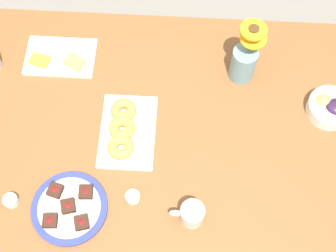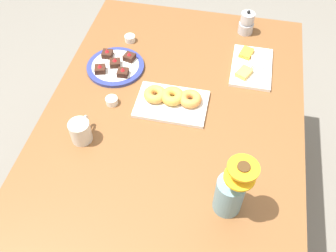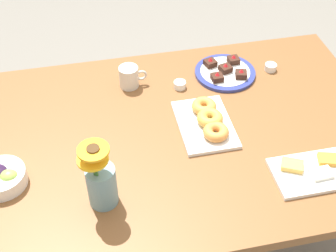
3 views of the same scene
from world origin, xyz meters
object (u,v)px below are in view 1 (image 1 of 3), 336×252
Objects in this scene: jam_cup_berry at (133,197)px; cheese_platter at (60,57)px; jam_cup_honey at (11,201)px; dining_table at (168,141)px; coffee_mug at (191,214)px; grape_bowl at (330,107)px; croissant_platter at (125,130)px; flower_vase at (244,61)px; dessert_plate at (69,208)px.

cheese_platter is at bearing -58.52° from jam_cup_berry.
jam_cup_honey is 1.00× the size of jam_cup_berry.
jam_cup_honey reaches higher than dining_table.
jam_cup_honey is at bearing 82.77° from cheese_platter.
grape_bowl is at bearing -138.99° from coffee_mug.
dining_table is 0.29m from jam_cup_berry.
croissant_platter is 5.83× the size of jam_cup_berry.
coffee_mug is at bearing 129.82° from croissant_platter.
croissant_platter is at bearing -78.36° from jam_cup_berry.
croissant_platter is at bearing 33.00° from flower_vase.
croissant_platter is 0.24m from jam_cup_berry.
dessert_plate is at bearing 44.24° from flower_vase.
dining_table is 10.19× the size of grape_bowl.
flower_vase is at bearing -135.94° from dining_table.
jam_cup_berry is 0.19× the size of flower_vase.
dessert_plate is (0.87, 0.41, -0.02)m from grape_bowl.
jam_cup_honey is at bearing 20.39° from grape_bowl.
jam_cup_honey is at bearing 5.07° from jam_cup_berry.
grape_bowl is 0.56× the size of croissant_platter.
croissant_platter is at bearing -50.18° from coffee_mug.
flower_vase reaches higher than grape_bowl.
jam_cup_berry is (-0.05, 0.23, -0.01)m from croissant_platter.
jam_cup_honey is at bearing 35.35° from flower_vase.
grape_bowl is at bearing -159.61° from jam_cup_honey.
grape_bowl is 0.61× the size of flower_vase.
coffee_mug is 0.43× the size of cheese_platter.
jam_cup_honey is at bearing -1.84° from coffee_mug.
jam_cup_berry is at bearing 101.64° from croissant_platter.
jam_cup_honey is (0.58, -0.02, -0.03)m from coffee_mug.
grape_bowl is 0.34m from flower_vase.
jam_cup_honey is (0.34, 0.27, -0.01)m from croissant_platter.
coffee_mug is at bearing 41.01° from grape_bowl.
grape_bowl is 0.72m from croissant_platter.
grape_bowl is 1.00m from cheese_platter.
croissant_platter is (0.71, 0.12, -0.01)m from grape_bowl.
jam_cup_honey is at bearing -3.44° from dessert_plate.
jam_cup_berry is at bearing 121.48° from cheese_platter.
coffee_mug is 0.78m from cheese_platter.
jam_cup_honey is 0.19m from dessert_plate.
jam_cup_berry is at bearing -174.93° from jam_cup_honey.
dining_table is 6.47× the size of dessert_plate.
grape_bowl is 0.60× the size of cheese_platter.
grape_bowl is 0.76m from jam_cup_berry.
cheese_platter is at bearing -9.59° from grape_bowl.
coffee_mug is 0.44× the size of flower_vase.
dessert_plate is at bearing 61.38° from croissant_platter.
flower_vase is (-0.17, -0.55, 0.04)m from coffee_mug.
coffee_mug reaches higher than jam_cup_honey.
jam_cup_berry is at bearing 54.33° from flower_vase.
flower_vase is at bearing -125.67° from jam_cup_berry.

